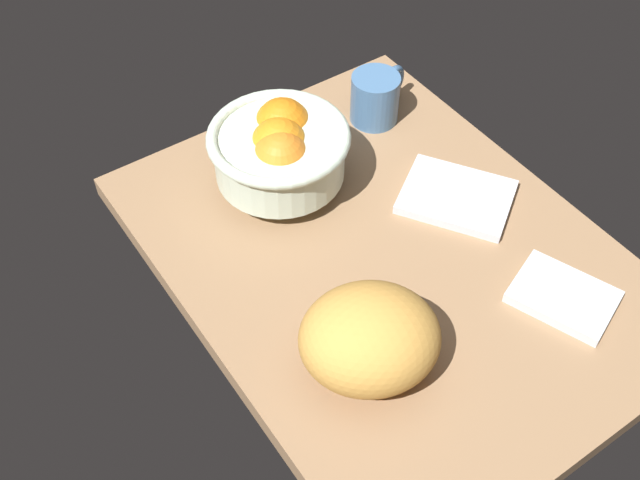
% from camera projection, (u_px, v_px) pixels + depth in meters
% --- Properties ---
extents(ground_plane, '(0.69, 0.52, 0.03)m').
position_uv_depth(ground_plane, '(387.00, 259.00, 1.02)').
color(ground_plane, '#8E6B4A').
extents(fruit_bowl, '(0.19, 0.19, 0.11)m').
position_uv_depth(fruit_bowl, '(280.00, 149.00, 1.05)').
color(fruit_bowl, silver).
rests_on(fruit_bowl, ground).
extents(bread_loaf, '(0.20, 0.21, 0.11)m').
position_uv_depth(bread_loaf, '(370.00, 338.00, 0.86)').
color(bread_loaf, gold).
rests_on(bread_loaf, ground).
extents(napkin_folded, '(0.19, 0.18, 0.01)m').
position_uv_depth(napkin_folded, '(456.00, 197.00, 1.07)').
color(napkin_folded, silver).
rests_on(napkin_folded, ground).
extents(napkin_spare, '(0.14, 0.13, 0.01)m').
position_uv_depth(napkin_spare, '(563.00, 297.00, 0.95)').
color(napkin_spare, silver).
rests_on(napkin_spare, ground).
extents(mug, '(0.07, 0.11, 0.08)m').
position_uv_depth(mug, '(376.00, 97.00, 1.16)').
color(mug, teal).
rests_on(mug, ground).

